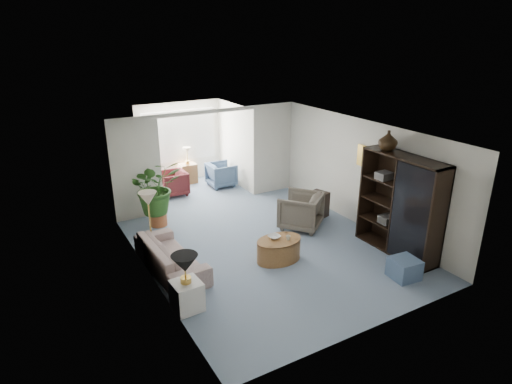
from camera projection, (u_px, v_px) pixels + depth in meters
floor at (270, 249)px, 9.20m from camera, size 6.00×6.00×0.00m
sunroom_floor at (196, 191)px, 12.53m from camera, size 2.60×2.60×0.00m
back_pier_left at (137, 169)px, 10.32m from camera, size 1.20×0.12×2.50m
back_pier_right at (272, 149)px, 12.08m from camera, size 1.20×0.12×2.50m
back_header at (208, 112)px, 10.78m from camera, size 2.60×0.12×0.10m
window_pane at (180, 136)px, 12.92m from camera, size 2.20×0.02×1.50m
window_blinds at (180, 136)px, 12.90m from camera, size 2.20×0.02×1.50m
framed_picture at (367, 157)px, 9.67m from camera, size 0.04×0.50×0.40m
sofa at (171, 256)px, 8.33m from camera, size 0.89×2.06×0.59m
end_table at (187, 296)px, 7.15m from camera, size 0.48×0.48×0.51m
table_lamp at (185, 264)px, 6.94m from camera, size 0.44×0.44×0.30m
floor_lamp at (148, 199)px, 8.52m from camera, size 0.36×0.36×0.28m
coffee_table at (279, 250)px, 8.71m from camera, size 1.07×1.07×0.45m
coffee_bowl at (274, 237)px, 8.68m from camera, size 0.27×0.27×0.06m
coffee_cup at (288, 238)px, 8.60m from camera, size 0.11×0.11×0.09m
wingback_chair at (301, 211)px, 10.08m from camera, size 1.27×1.27×0.83m
side_table_dark at (317, 205)px, 10.69m from camera, size 0.63×0.56×0.63m
entertainment_cabinet at (400, 205)px, 8.77m from camera, size 0.50×1.86×2.07m
cabinet_urn at (388, 140)px, 8.74m from camera, size 0.38×0.38×0.40m
ottoman at (404, 268)px, 8.08m from camera, size 0.53×0.53×0.39m
plant_pot at (159, 219)px, 10.29m from camera, size 0.40×0.40×0.32m
house_plant at (156, 187)px, 10.01m from camera, size 1.17×1.01×1.30m
sunroom_chair_blue at (221, 175)px, 12.82m from camera, size 0.78×0.76×0.70m
sunroom_chair_maroon at (173, 183)px, 12.12m from camera, size 0.76×0.74×0.68m
sunroom_table at (188, 173)px, 13.09m from camera, size 0.49×0.38×0.59m
shelf_clutter at (400, 204)px, 8.69m from camera, size 0.30×1.14×1.06m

